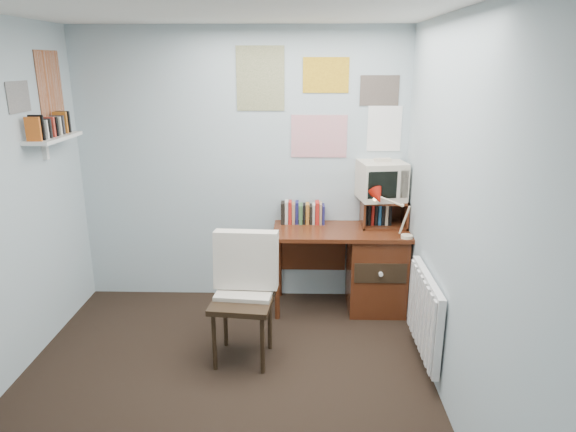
# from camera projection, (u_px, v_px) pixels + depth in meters

# --- Properties ---
(ground) EXTENTS (3.50, 3.50, 0.00)m
(ground) POSITION_uv_depth(u_px,v_px,m) (218.00, 407.00, 3.39)
(ground) COLOR black
(ground) RESTS_ON ground
(back_wall) EXTENTS (3.00, 0.02, 2.50)m
(back_wall) POSITION_uv_depth(u_px,v_px,m) (242.00, 169.00, 4.71)
(back_wall) COLOR #A8BAC0
(back_wall) RESTS_ON ground
(right_wall) EXTENTS (0.02, 3.50, 2.50)m
(right_wall) POSITION_uv_depth(u_px,v_px,m) (465.00, 230.00, 2.99)
(right_wall) COLOR #A8BAC0
(right_wall) RESTS_ON ground
(ceiling) EXTENTS (3.00, 3.50, 0.02)m
(ceiling) POSITION_uv_depth(u_px,v_px,m) (199.00, 0.00, 2.67)
(ceiling) COLOR white
(ceiling) RESTS_ON back_wall
(desk) EXTENTS (1.20, 0.55, 0.76)m
(desk) POSITION_uv_depth(u_px,v_px,m) (370.00, 267.00, 4.66)
(desk) COLOR #4F2312
(desk) RESTS_ON ground
(desk_chair) EXTENTS (0.53, 0.51, 0.95)m
(desk_chair) POSITION_uv_depth(u_px,v_px,m) (242.00, 302.00, 3.82)
(desk_chair) COLOR black
(desk_chair) RESTS_ON ground
(desk_lamp) EXTENTS (0.25, 0.22, 0.36)m
(desk_lamp) POSITION_uv_depth(u_px,v_px,m) (408.00, 218.00, 4.29)
(desk_lamp) COLOR #AE170B
(desk_lamp) RESTS_ON desk
(tv_riser) EXTENTS (0.40, 0.30, 0.25)m
(tv_riser) POSITION_uv_depth(u_px,v_px,m) (384.00, 213.00, 4.63)
(tv_riser) COLOR #4F2312
(tv_riser) RESTS_ON desk
(crt_tv) EXTENTS (0.44, 0.42, 0.37)m
(crt_tv) POSITION_uv_depth(u_px,v_px,m) (381.00, 179.00, 4.56)
(crt_tv) COLOR beige
(crt_tv) RESTS_ON tv_riser
(book_row) EXTENTS (0.60, 0.14, 0.22)m
(book_row) POSITION_uv_depth(u_px,v_px,m) (314.00, 212.00, 4.71)
(book_row) COLOR #4F2312
(book_row) RESTS_ON desk
(radiator) EXTENTS (0.09, 0.80, 0.60)m
(radiator) POSITION_uv_depth(u_px,v_px,m) (425.00, 314.00, 3.76)
(radiator) COLOR white
(radiator) RESTS_ON right_wall
(wall_shelf) EXTENTS (0.20, 0.62, 0.24)m
(wall_shelf) POSITION_uv_depth(u_px,v_px,m) (54.00, 138.00, 4.01)
(wall_shelf) COLOR white
(wall_shelf) RESTS_ON left_wall
(posters_back) EXTENTS (1.20, 0.01, 0.90)m
(posters_back) POSITION_uv_depth(u_px,v_px,m) (320.00, 102.00, 4.51)
(posters_back) COLOR white
(posters_back) RESTS_ON back_wall
(posters_left) EXTENTS (0.01, 0.70, 0.60)m
(posters_left) POSITION_uv_depth(u_px,v_px,m) (35.00, 88.00, 3.90)
(posters_left) COLOR white
(posters_left) RESTS_ON left_wall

